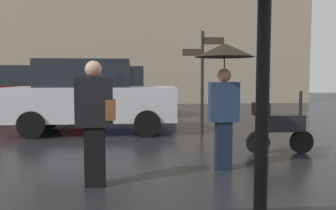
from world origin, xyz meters
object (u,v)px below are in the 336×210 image
at_px(parked_scooter, 278,126).
at_px(parked_car_distant, 116,91).
at_px(parked_car_left, 92,96).
at_px(street_signpost, 203,72).
at_px(pedestrian_with_bag, 95,116).
at_px(parked_car_right, 29,91).
at_px(pedestrian_with_umbrella, 224,73).

relative_size(parked_scooter, parked_car_distant, 0.31).
distance_m(parked_car_left, street_signpost, 3.06).
relative_size(pedestrian_with_bag, parked_car_distant, 0.39).
bearing_deg(parked_scooter, parked_car_right, 132.16).
bearing_deg(parked_scooter, parked_car_distant, 113.84).
relative_size(pedestrian_with_umbrella, pedestrian_with_bag, 1.18).
bearing_deg(pedestrian_with_bag, parked_car_distant, -73.39).
bearing_deg(pedestrian_with_umbrella, parked_car_right, 66.82).
distance_m(parked_scooter, parked_car_left, 5.03).
height_order(parked_scooter, street_signpost, street_signpost).
bearing_deg(pedestrian_with_bag, parked_car_left, -67.15).
height_order(pedestrian_with_umbrella, street_signpost, street_signpost).
xyz_separation_m(pedestrian_with_umbrella, parked_scooter, (1.36, 1.05, -1.03)).
height_order(parked_car_right, street_signpost, street_signpost).
relative_size(parked_scooter, street_signpost, 0.50).
xyz_separation_m(pedestrian_with_umbrella, parked_car_right, (-5.42, 7.89, -0.60)).
relative_size(pedestrian_with_bag, parked_scooter, 1.28).
relative_size(parked_car_right, street_signpost, 1.50).
distance_m(parked_car_left, parked_car_right, 4.72).
bearing_deg(street_signpost, pedestrian_with_umbrella, -95.08).
height_order(pedestrian_with_bag, street_signpost, street_signpost).
bearing_deg(parked_car_left, pedestrian_with_bag, 109.52).
relative_size(pedestrian_with_umbrella, parked_car_distant, 0.46).
distance_m(pedestrian_with_umbrella, parked_car_left, 4.89).
relative_size(parked_car_left, street_signpost, 1.62).
relative_size(pedestrian_with_bag, parked_car_left, 0.40).
height_order(parked_scooter, parked_car_left, parked_car_left).
relative_size(parked_car_left, parked_car_distant, 0.99).
distance_m(pedestrian_with_umbrella, parked_scooter, 2.00).
height_order(parked_car_left, parked_car_distant, parked_car_left).
bearing_deg(parked_car_distant, pedestrian_with_bag, -76.98).
bearing_deg(pedestrian_with_bag, street_signpost, -103.79).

